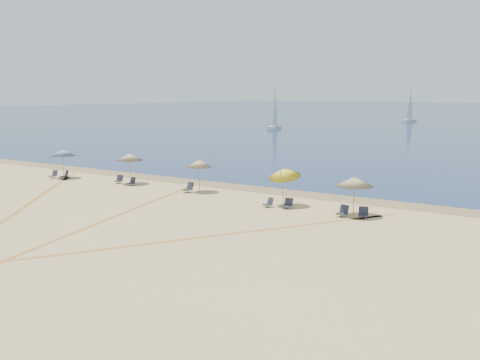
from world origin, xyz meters
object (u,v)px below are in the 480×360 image
object	(u,v)px
umbrella_2	(199,163)
umbrella_3	(284,173)
chair_1	(65,175)
chair_7	(343,211)
umbrella_1	(129,157)
sailboat_3	(410,112)
chair_4	(189,188)
chair_5	(269,203)
chair_8	(363,213)
chair_2	(119,180)
chair_0	(54,174)
chair_6	(288,204)
sailboat_0	(275,116)
chair_3	(132,182)
umbrella_0	(63,153)
umbrella_4	(354,182)

from	to	relation	value
umbrella_2	umbrella_3	size ratio (longest dim) A/B	0.91
chair_1	chair_7	world-z (taller)	chair_1
umbrella_1	sailboat_3	xyz separation A→B (m)	(-8.61, 108.46, 0.30)
chair_4	chair_5	xyz separation A→B (m)	(7.66, -1.38, -0.06)
chair_4	chair_8	bearing A→B (deg)	6.81
chair_2	chair_7	world-z (taller)	chair_7
chair_2	chair_8	xyz separation A→B (m)	(21.27, -1.31, 0.01)
chair_0	chair_4	bearing A→B (deg)	2.91
chair_2	chair_4	bearing A→B (deg)	-12.94
chair_6	chair_4	bearing A→B (deg)	170.09
chair_8	sailboat_3	xyz separation A→B (m)	(-29.05, 110.19, 2.16)
chair_5	chair_8	distance (m)	6.29
chair_1	chair_5	size ratio (longest dim) A/B	1.18
umbrella_3	sailboat_3	distance (m)	111.85
chair_2	chair_4	distance (m)	7.32
chair_8	sailboat_0	world-z (taller)	sailboat_0
chair_2	chair_3	xyz separation A→B (m)	(1.64, -0.24, -0.01)
umbrella_3	chair_5	bearing A→B (deg)	-118.95
umbrella_0	chair_3	distance (m)	7.99
umbrella_4	chair_4	bearing A→B (deg)	177.04
umbrella_2	chair_8	xyz separation A→B (m)	(13.46, -1.84, -1.81)
chair_0	chair_7	size ratio (longest dim) A/B	0.89
chair_4	chair_6	size ratio (longest dim) A/B	1.24
chair_4	chair_6	bearing A→B (deg)	4.45
umbrella_0	chair_4	world-z (taller)	umbrella_0
sailboat_3	chair_1	bearing A→B (deg)	-79.38
chair_1	chair_8	xyz separation A→B (m)	(26.78, -0.40, -0.02)
umbrella_3	chair_4	world-z (taller)	umbrella_3
chair_1	sailboat_3	distance (m)	109.84
umbrella_1	chair_4	bearing A→B (deg)	-4.85
chair_5	chair_2	bearing A→B (deg)	-162.62
chair_0	chair_7	distance (m)	26.90
chair_0	chair_6	size ratio (longest dim) A/B	1.00
umbrella_3	chair_4	bearing A→B (deg)	177.42
umbrella_4	sailboat_0	distance (m)	79.22
umbrella_1	chair_5	xyz separation A→B (m)	(14.15, -1.93, -1.90)
chair_5	chair_8	bearing A→B (deg)	24.95
umbrella_4	chair_2	distance (m)	20.55
umbrella_1	chair_3	distance (m)	2.15
umbrella_0	chair_3	bearing A→B (deg)	2.18
umbrella_4	sailboat_3	size ratio (longest dim) A/B	0.29
chair_0	chair_5	xyz separation A→B (m)	(21.80, -0.46, -0.03)
chair_2	chair_5	distance (m)	15.05
umbrella_0	sailboat_3	bearing A→B (deg)	90.87
chair_8	sailboat_3	distance (m)	113.98
umbrella_3	umbrella_4	bearing A→B (deg)	-3.59
umbrella_1	chair_3	xyz separation A→B (m)	(0.81, -0.67, -1.88)
umbrella_1	umbrella_2	bearing A→B (deg)	0.92
chair_0	chair_1	world-z (taller)	chair_1
chair_7	sailboat_3	bearing A→B (deg)	112.95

